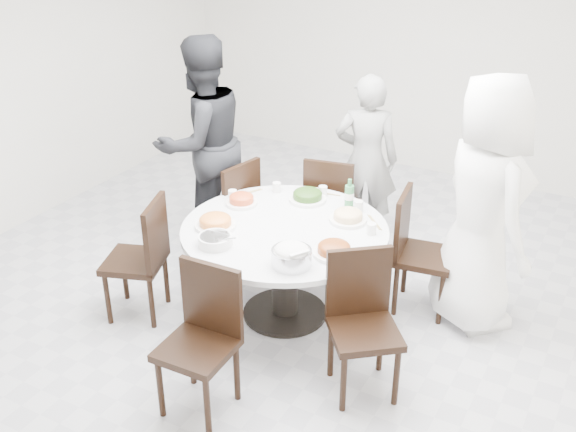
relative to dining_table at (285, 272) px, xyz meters
The scene contains 23 objects.
floor 0.48m from the dining_table, 85.55° to the left, with size 6.00×6.00×0.01m, color #B7B7BC.
wall_back 3.46m from the dining_table, 89.59° to the left, with size 6.00×0.01×2.80m, color silver.
wall_left 3.16m from the dining_table, behind, with size 0.01×6.00×2.80m, color silver.
dining_table is the anchor object (origin of this frame).
chair_ne 1.06m from the dining_table, 34.11° to the left, with size 0.42×0.42×0.95m, color black.
chair_n 1.03m from the dining_table, 95.17° to the left, with size 0.42×0.42×0.95m, color black.
chair_nw 0.97m from the dining_table, 149.99° to the left, with size 0.42×0.42×0.95m, color black.
chair_sw 1.12m from the dining_table, 152.46° to the right, with size 0.42×0.42×0.95m, color black.
chair_s 1.15m from the dining_table, 88.59° to the right, with size 0.42×0.42×0.95m, color black.
chair_se 0.99m from the dining_table, 30.48° to the right, with size 0.42×0.42×0.95m, color black.
diner_right 1.51m from the dining_table, 27.61° to the left, with size 0.92×0.60×1.89m, color white.
diner_middle 1.48m from the dining_table, 88.88° to the left, with size 0.56×0.37×1.55m, color black.
diner_left 1.55m from the dining_table, 149.15° to the left, with size 0.91×0.71×1.87m, color black.
dish_greens 0.64m from the dining_table, 97.49° to the left, with size 0.29×0.29×0.08m, color white.
dish_pale 0.63m from the dining_table, 40.38° to the left, with size 0.27×0.27×0.07m, color white.
dish_orange 0.65m from the dining_table, 160.03° to the left, with size 0.24×0.24×0.07m, color white.
dish_redbrown 0.66m from the dining_table, 21.38° to the right, with size 0.28×0.28×0.07m, color white.
dish_tofu 0.65m from the dining_table, 151.64° to the right, with size 0.30×0.30×0.08m, color white.
rice_bowl 0.68m from the dining_table, 56.10° to the right, with size 0.26×0.26×0.11m, color silver.
soup_bowl 0.68m from the dining_table, 122.18° to the right, with size 0.24×0.24×0.07m, color white.
beverage_bottle 0.76m from the dining_table, 61.75° to the left, with size 0.07×0.07×0.24m, color #307A43.
tea_cups 0.74m from the dining_table, 93.10° to the left, with size 0.07×0.07×0.08m, color white.
chopsticks 0.80m from the dining_table, 92.14° to the left, with size 0.24×0.04×0.01m, color tan, non-canonical shape.
Camera 1 is at (2.07, -4.05, 3.00)m, focal length 42.00 mm.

